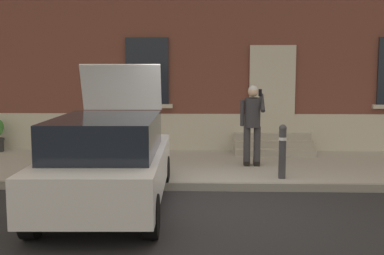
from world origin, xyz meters
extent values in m
plane|color=#232326|center=(0.00, 0.00, 0.00)|extent=(80.00, 80.00, 0.00)
cube|color=#99968E|center=(0.00, 2.80, 0.07)|extent=(24.00, 3.60, 0.15)
cube|color=gray|center=(0.00, 0.94, 0.07)|extent=(24.00, 0.12, 0.15)
cube|color=brown|center=(0.00, 5.30, 3.75)|extent=(24.00, 1.40, 7.50)
cube|color=#BCB7A8|center=(0.00, 4.58, 0.55)|extent=(24.00, 0.08, 1.10)
cube|color=black|center=(1.58, 4.57, 1.68)|extent=(1.00, 0.08, 2.10)
cube|color=#BCB7A8|center=(1.58, 4.55, 1.73)|extent=(1.16, 0.06, 2.24)
cube|color=black|center=(-1.62, 4.57, 2.20)|extent=(1.10, 0.06, 1.70)
cube|color=#BCB7A8|center=(-1.62, 4.54, 1.30)|extent=(1.30, 0.12, 0.10)
cube|color=#9E998E|center=(1.58, 3.80, 0.23)|extent=(1.94, 0.32, 0.16)
cube|color=#9E998E|center=(1.58, 4.12, 0.31)|extent=(1.94, 0.32, 0.32)
cube|color=#9E998E|center=(1.58, 4.44, 0.39)|extent=(1.94, 0.32, 0.48)
cube|color=white|center=(-1.64, -0.26, 0.62)|extent=(1.88, 4.05, 0.64)
cube|color=black|center=(-1.63, -0.41, 1.22)|extent=(1.62, 2.45, 0.56)
cube|color=black|center=(-1.70, 1.75, 0.40)|extent=(1.66, 0.15, 0.20)
cube|color=yellow|center=(-1.70, 1.75, 0.58)|extent=(0.52, 0.04, 0.12)
cube|color=#B21414|center=(-2.46, 1.72, 0.84)|extent=(0.16, 0.05, 0.18)
cube|color=#B21414|center=(-0.95, 1.77, 0.84)|extent=(0.16, 0.05, 0.18)
cube|color=white|center=(-1.68, 1.19, 1.90)|extent=(1.50, 0.41, 0.87)
cylinder|color=black|center=(-2.39, -1.69, 0.30)|extent=(0.22, 0.61, 0.60)
cylinder|color=black|center=(-0.80, -1.64, 0.30)|extent=(0.22, 0.61, 0.60)
cylinder|color=black|center=(-2.48, 1.11, 0.30)|extent=(0.22, 0.61, 0.60)
cylinder|color=black|center=(-0.89, 1.16, 0.30)|extent=(0.22, 0.61, 0.60)
cylinder|color=#333338|center=(1.37, 1.35, 0.62)|extent=(0.14, 0.14, 0.95)
sphere|color=#333338|center=(1.37, 1.35, 1.12)|extent=(0.15, 0.15, 0.15)
cylinder|color=silver|center=(1.37, 1.35, 0.92)|extent=(0.15, 0.15, 0.06)
cylinder|color=#2D2D33|center=(0.79, 2.55, 0.60)|extent=(0.15, 0.15, 0.82)
cube|color=black|center=(0.79, 2.61, 0.20)|extent=(0.12, 0.28, 0.10)
cylinder|color=#2D2D33|center=(1.01, 2.55, 0.60)|extent=(0.15, 0.15, 0.82)
cube|color=black|center=(1.01, 2.61, 0.20)|extent=(0.12, 0.28, 0.10)
cylinder|color=#2D2D33|center=(0.90, 2.53, 1.32)|extent=(0.34, 0.39, 0.65)
sphere|color=tan|center=(0.90, 2.49, 1.77)|extent=(0.22, 0.22, 0.22)
sphere|color=silver|center=(0.90, 2.49, 1.80)|extent=(0.21, 0.21, 0.21)
cylinder|color=#2D2D33|center=(0.68, 2.51, 1.31)|extent=(0.09, 0.14, 0.57)
cylinder|color=#2D2D33|center=(1.10, 2.51, 1.53)|extent=(0.09, 0.44, 0.39)
cube|color=black|center=(1.05, 2.47, 1.75)|extent=(0.07, 0.02, 0.15)
cylinder|color=#B25B38|center=(-2.92, 4.13, 0.32)|extent=(0.40, 0.40, 0.34)
cylinder|color=#B25B38|center=(-2.92, 4.13, 0.46)|extent=(0.44, 0.44, 0.05)
cylinder|color=#47331E|center=(-2.92, 4.13, 0.61)|extent=(0.04, 0.04, 0.24)
sphere|color=#4C843D|center=(-2.92, 4.13, 0.79)|extent=(0.44, 0.44, 0.44)
sphere|color=#4C843D|center=(-2.82, 4.08, 0.69)|extent=(0.24, 0.24, 0.24)
camera|label=1|loc=(-0.05, -7.76, 2.22)|focal=44.86mm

